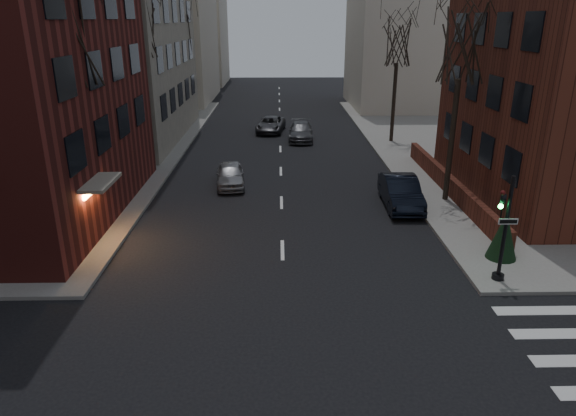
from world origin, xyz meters
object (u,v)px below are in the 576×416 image
object	(u,v)px
tree_left_c	(180,33)
tree_right_a	(462,46)
tree_left_b	(138,24)
parked_sedan	(401,192)
evergreen_shrub	(504,235)
car_lane_silver	(230,175)
car_lane_gray	(301,132)
car_lane_far	(271,124)
traffic_signal	(503,236)
tree_right_b	(398,42)
tree_left_a	(63,39)
streetlamp_near	(139,111)
streetlamp_far	(193,75)
sandwich_board	(487,218)

from	to	relation	value
tree_left_c	tree_right_a	bearing A→B (deg)	-51.34
tree_left_b	tree_right_a	size ratio (longest dim) A/B	1.11
parked_sedan	tree_right_a	bearing A→B (deg)	16.61
tree_left_c	tree_right_a	distance (m)	28.17
evergreen_shrub	car_lane_silver	bearing A→B (deg)	139.14
car_lane_gray	car_lane_far	world-z (taller)	car_lane_gray
traffic_signal	tree_left_c	distance (m)	35.76
car_lane_gray	tree_right_b	bearing A→B (deg)	-5.66
car_lane_far	tree_right_b	bearing A→B (deg)	-16.28
tree_left_a	tree_left_c	bearing A→B (deg)	90.00
tree_right_b	evergreen_shrub	bearing A→B (deg)	-89.91
parked_sedan	evergreen_shrub	bearing A→B (deg)	-66.54
tree_left_b	streetlamp_near	world-z (taller)	tree_left_b
car_lane_far	tree_left_c	bearing A→B (deg)	162.52
tree_left_b	car_lane_far	world-z (taller)	tree_left_b
tree_right_b	evergreen_shrub	distance (m)	22.17
traffic_signal	tree_left_b	distance (m)	24.87
tree_right_a	evergreen_shrub	size ratio (longest dim) A/B	4.88
streetlamp_near	evergreen_shrub	size ratio (longest dim) A/B	3.15
tree_left_b	streetlamp_near	size ratio (longest dim) A/B	1.72
tree_right_b	traffic_signal	bearing A→B (deg)	-92.15
tree_left_c	tree_right_b	bearing A→B (deg)	-24.44
streetlamp_near	streetlamp_far	bearing A→B (deg)	90.00
tree_left_a	car_lane_silver	world-z (taller)	tree_left_a
car_lane_gray	sandwich_board	xyz separation A→B (m)	(7.85, -18.91, -0.12)
traffic_signal	tree_right_b	bearing A→B (deg)	87.85
streetlamp_far	sandwich_board	distance (m)	33.22
tree_left_b	streetlamp_near	bearing A→B (deg)	-81.47
traffic_signal	tree_right_b	xyz separation A→B (m)	(0.86, 23.01, 5.68)
parked_sedan	tree_left_b	bearing A→B (deg)	151.31
tree_left_c	car_lane_gray	bearing A→B (deg)	-33.55
tree_left_b	tree_left_a	bearing A→B (deg)	-90.00
evergreen_shrub	streetlamp_near	bearing A→B (deg)	146.63
streetlamp_far	parked_sedan	size ratio (longest dim) A/B	1.30
streetlamp_far	car_lane_silver	xyz separation A→B (m)	(5.23, -21.01, -3.56)
evergreen_shrub	sandwich_board	bearing A→B (deg)	78.38
tree_right_a	streetlamp_near	xyz separation A→B (m)	(-17.00, 4.00, -3.79)
tree_left_b	tree_right_b	distance (m)	18.64
parked_sedan	streetlamp_near	bearing A→B (deg)	163.35
traffic_signal	car_lane_far	xyz separation A→B (m)	(-8.74, 27.26, -1.26)
tree_left_a	car_lane_silver	bearing A→B (deg)	50.17
car_lane_far	tree_right_a	bearing A→B (deg)	-54.64
parked_sedan	evergreen_shrub	size ratio (longest dim) A/B	2.42
tree_left_a	parked_sedan	distance (m)	17.17
traffic_signal	tree_left_a	xyz separation A→B (m)	(-16.74, 5.01, 6.56)
streetlamp_far	car_lane_silver	bearing A→B (deg)	-76.01
streetlamp_near	car_lane_silver	distance (m)	6.41
traffic_signal	tree_right_a	bearing A→B (deg)	84.53
tree_left_b	evergreen_shrub	xyz separation A→B (m)	(17.63, -15.22, -7.77)
streetlamp_far	sandwich_board	xyz separation A→B (m)	(17.73, -27.86, -3.66)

